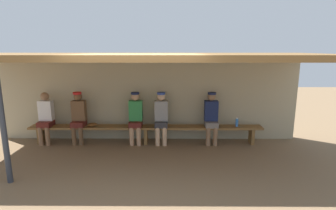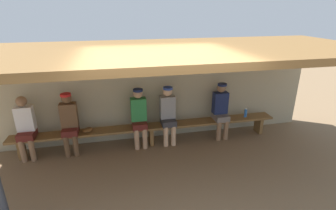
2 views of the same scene
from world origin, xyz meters
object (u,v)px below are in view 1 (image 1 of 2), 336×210
player_middle (78,115)px  player_in_blue (211,116)px  player_shirtless_tan (46,116)px  bench (146,129)px  player_rightmost (161,115)px  support_post (3,125)px  baseball_glove_tan (92,124)px  player_near_post (136,115)px  water_bottle_green (237,122)px

player_middle → player_in_blue: same height
player_middle → player_shirtless_tan: bearing=-180.0°
bench → player_rightmost: bearing=0.5°
support_post → player_middle: (0.60, 2.10, -0.35)m
player_shirtless_tan → player_rightmost: 2.98m
player_rightmost → baseball_glove_tan: (-1.78, -0.01, -0.24)m
player_shirtless_tan → player_rightmost: size_ratio=0.99×
player_rightmost → support_post: bearing=-142.4°
bench → baseball_glove_tan: 1.39m
player_middle → baseball_glove_tan: player_middle is taller
bench → player_in_blue: 1.72m
player_in_blue → bench: bearing=-179.9°
player_near_post → water_bottle_green: player_near_post is taller
bench → water_bottle_green: water_bottle_green is taller
support_post → player_middle: bearing=74.0°
water_bottle_green → support_post: bearing=-155.9°
player_shirtless_tan → water_bottle_green: bearing=-0.1°
player_shirtless_tan → player_near_post: size_ratio=0.99×
player_shirtless_tan → baseball_glove_tan: player_shirtless_tan is taller
support_post → player_shirtless_tan: (-0.25, 2.10, -0.37)m
support_post → bench: support_post is taller
support_post → player_middle: size_ratio=1.64×
player_near_post → player_rightmost: (0.66, 0.00, 0.00)m
player_middle → player_near_post: size_ratio=1.00×
support_post → player_shirtless_tan: 2.15m
player_near_post → support_post: bearing=-134.6°
water_bottle_green → player_near_post: bearing=179.9°
player_near_post → player_in_blue: bearing=0.0°
bench → player_shirtless_tan: 2.60m
player_near_post → player_rightmost: same height
player_shirtless_tan → water_bottle_green: size_ratio=5.86×
player_shirtless_tan → player_in_blue: (4.27, 0.00, 0.02)m
player_rightmost → player_near_post: bearing=180.0°
player_rightmost → baseball_glove_tan: player_rightmost is taller
player_rightmost → player_in_blue: bearing=0.0°
support_post → bench: 3.22m
player_middle → water_bottle_green: (4.08, -0.01, -0.18)m
player_shirtless_tan → player_in_blue: size_ratio=0.99×
player_shirtless_tan → support_post: bearing=-83.2°
support_post → water_bottle_green: support_post is taller
bench → player_near_post: bearing=179.2°
player_near_post → water_bottle_green: size_ratio=5.90×
player_middle → player_rightmost: same height
bench → player_shirtless_tan: size_ratio=4.49×
player_middle → water_bottle_green: size_ratio=5.90×
water_bottle_green → player_middle: bearing=179.9°
player_shirtless_tan → player_rightmost: player_rightmost is taller
player_rightmost → player_in_blue: size_ratio=1.00×
bench → player_middle: (-1.73, 0.00, 0.36)m
player_rightmost → water_bottle_green: size_ratio=5.90×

